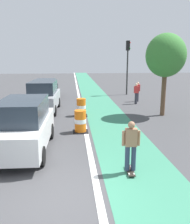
# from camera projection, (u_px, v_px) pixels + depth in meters

# --- Properties ---
(ground_plane) EXTENTS (100.00, 100.00, 0.00)m
(ground_plane) POSITION_uv_depth(u_px,v_px,m) (64.00, 199.00, 6.33)
(ground_plane) COLOR #424244
(bike_lane_strip) EXTENTS (2.50, 80.00, 0.01)m
(bike_lane_strip) POSITION_uv_depth(u_px,v_px,m) (101.00, 106.00, 18.20)
(bike_lane_strip) COLOR #387F60
(bike_lane_strip) RESTS_ON ground
(lane_divider_stripe) EXTENTS (0.20, 80.00, 0.01)m
(lane_divider_stripe) POSITION_uv_depth(u_px,v_px,m) (81.00, 107.00, 18.07)
(lane_divider_stripe) COLOR silver
(lane_divider_stripe) RESTS_ON ground
(skateboarder_on_lane) EXTENTS (0.57, 0.81, 1.69)m
(skateboarder_on_lane) POSITION_uv_depth(u_px,v_px,m) (131.00, 146.00, 7.60)
(skateboarder_on_lane) COLOR black
(skateboarder_on_lane) RESTS_ON ground
(parked_suv_nearest) EXTENTS (2.02, 4.65, 2.04)m
(parked_suv_nearest) POSITION_uv_depth(u_px,v_px,m) (24.00, 125.00, 9.40)
(parked_suv_nearest) COLOR silver
(parked_suv_nearest) RESTS_ON ground
(parked_suv_second) EXTENTS (2.05, 4.67, 2.04)m
(parked_suv_second) POSITION_uv_depth(u_px,v_px,m) (43.00, 96.00, 16.41)
(parked_suv_second) COLOR #9EA0A5
(parked_suv_second) RESTS_ON ground
(parked_sedan_third) EXTENTS (1.99, 4.14, 1.70)m
(parked_sedan_third) POSITION_uv_depth(u_px,v_px,m) (46.00, 88.00, 22.03)
(parked_sedan_third) COLOR black
(parked_sedan_third) RESTS_ON ground
(traffic_barrel_front) EXTENTS (0.73, 0.73, 1.09)m
(traffic_barrel_front) POSITION_uv_depth(u_px,v_px,m) (80.00, 122.00, 11.90)
(traffic_barrel_front) COLOR orange
(traffic_barrel_front) RESTS_ON ground
(traffic_barrel_mid) EXTENTS (0.73, 0.73, 1.09)m
(traffic_barrel_mid) POSITION_uv_depth(u_px,v_px,m) (81.00, 107.00, 15.23)
(traffic_barrel_mid) COLOR orange
(traffic_barrel_mid) RESTS_ON ground
(traffic_light_corner) EXTENTS (0.41, 0.32, 5.10)m
(traffic_light_corner) POSITION_uv_depth(u_px,v_px,m) (128.00, 58.00, 23.23)
(traffic_light_corner) COLOR #2D2D2D
(traffic_light_corner) RESTS_ON ground
(pedestrian_crossing) EXTENTS (0.34, 0.20, 1.61)m
(pedestrian_crossing) POSITION_uv_depth(u_px,v_px,m) (136.00, 93.00, 19.01)
(pedestrian_crossing) COLOR #33333D
(pedestrian_crossing) RESTS_ON ground
(pedestrian_waiting) EXTENTS (0.34, 0.20, 1.61)m
(pedestrian_waiting) POSITION_uv_depth(u_px,v_px,m) (138.00, 91.00, 20.09)
(pedestrian_waiting) COLOR #33333D
(pedestrian_waiting) RESTS_ON ground
(street_tree_sidewalk) EXTENTS (2.40, 2.40, 5.00)m
(street_tree_sidewalk) POSITION_uv_depth(u_px,v_px,m) (166.00, 56.00, 14.66)
(street_tree_sidewalk) COLOR brown
(street_tree_sidewalk) RESTS_ON ground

